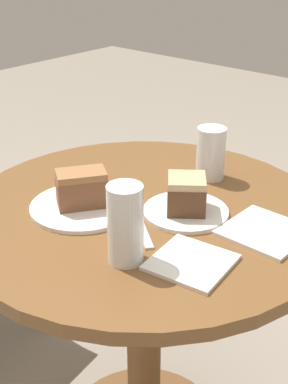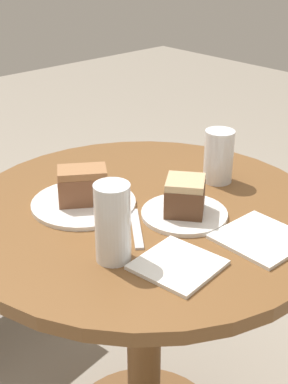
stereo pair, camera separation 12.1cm
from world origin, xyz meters
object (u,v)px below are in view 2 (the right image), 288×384
object	(u,v)px
cake_slice_far	(83,185)
glass_water	(113,227)
glass_lemonade	(218,159)
plate_far	(84,203)
plate_near	(184,214)
cake_slice_near	(185,196)

from	to	relation	value
cake_slice_far	glass_water	xyz separation A→B (m)	(-0.09, -0.22, 0.02)
glass_lemonade	plate_far	bearing A→B (deg)	159.78
cake_slice_far	glass_water	distance (m)	0.24
plate_near	cake_slice_near	distance (m)	0.04
glass_lemonade	cake_slice_near	bearing A→B (deg)	-160.01
cake_slice_near	glass_water	world-z (taller)	glass_water
cake_slice_far	glass_lemonade	distance (m)	0.35
plate_near	cake_slice_far	xyz separation A→B (m)	(-0.13, 0.19, 0.05)
cake_slice_near	glass_lemonade	size ratio (longest dim) A/B	0.88
cake_slice_far	glass_lemonade	world-z (taller)	glass_lemonade
plate_far	cake_slice_far	size ratio (longest dim) A/B	1.86
plate_near	plate_far	world-z (taller)	same
plate_near	glass_water	world-z (taller)	glass_water
cake_slice_near	cake_slice_far	bearing A→B (deg)	124.87
plate_near	cake_slice_near	world-z (taller)	cake_slice_near
cake_slice_far	glass_water	bearing A→B (deg)	-112.62
plate_far	cake_slice_near	size ratio (longest dim) A/B	2.05
glass_lemonade	glass_water	xyz separation A→B (m)	(-0.42, -0.10, 0.01)
plate_far	glass_water	world-z (taller)	glass_water
cake_slice_far	plate_far	bearing A→B (deg)	135.00
plate_near	plate_far	size ratio (longest dim) A/B	0.80
cake_slice_near	cake_slice_far	distance (m)	0.23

